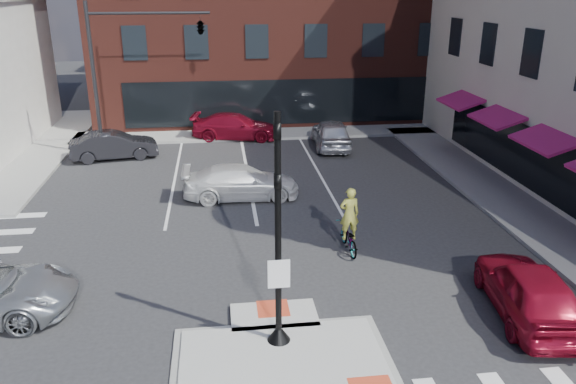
{
  "coord_description": "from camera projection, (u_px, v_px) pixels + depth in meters",
  "views": [
    {
      "loc": [
        -1.3,
        -11.79,
        8.74
      ],
      "look_at": [
        0.98,
        6.24,
        2.0
      ],
      "focal_mm": 35.0,
      "sensor_mm": 36.0,
      "label": 1
    }
  ],
  "objects": [
    {
      "name": "bg_car_silver",
      "position": [
        331.0,
        134.0,
        31.72
      ],
      "size": [
        2.23,
        4.9,
        1.63
      ],
      "primitive_type": "imported",
      "rotation": [
        0.0,
        0.0,
        3.08
      ],
      "color": "silver",
      "rests_on": "ground"
    },
    {
      "name": "building_far_left",
      "position": [
        189.0,
        21.0,
        60.32
      ],
      "size": [
        10.0,
        12.0,
        10.0
      ],
      "primitive_type": "cube",
      "color": "slate",
      "rests_on": "ground"
    },
    {
      "name": "mast_arm_signal",
      "position": [
        172.0,
        38.0,
        28.34
      ],
      "size": [
        6.1,
        2.24,
        8.0
      ],
      "color": "black",
      "rests_on": "ground"
    },
    {
      "name": "red_sedan",
      "position": [
        529.0,
        290.0,
        15.52
      ],
      "size": [
        2.54,
        4.92,
        1.6
      ],
      "primitive_type": "imported",
      "rotation": [
        0.0,
        0.0,
        3.0
      ],
      "color": "maroon",
      "rests_on": "ground"
    },
    {
      "name": "refuge_island",
      "position": [
        282.0,
        358.0,
        13.9
      ],
      "size": [
        5.4,
        4.65,
        0.13
      ],
      "color": "gray",
      "rests_on": "ground"
    },
    {
      "name": "cyclist",
      "position": [
        349.0,
        230.0,
        19.35
      ],
      "size": [
        0.73,
        1.89,
        2.33
      ],
      "rotation": [
        0.0,
        0.0,
        3.18
      ],
      "color": "#3F3F44",
      "rests_on": "ground"
    },
    {
      "name": "sidewalk_e",
      "position": [
        498.0,
        194.0,
        24.7
      ],
      "size": [
        3.0,
        24.0,
        0.15
      ],
      "primitive_type": "cube",
      "color": "gray",
      "rests_on": "ground"
    },
    {
      "name": "bg_car_dark",
      "position": [
        114.0,
        145.0,
        29.68
      ],
      "size": [
        4.68,
        2.31,
        1.48
      ],
      "primitive_type": "imported",
      "rotation": [
        0.0,
        0.0,
        1.74
      ],
      "color": "black",
      "rests_on": "ground"
    },
    {
      "name": "sidewalk_n",
      "position": [
        289.0,
        132.0,
        34.95
      ],
      "size": [
        26.0,
        3.0,
        0.15
      ],
      "primitive_type": "cube",
      "color": "gray",
      "rests_on": "ground"
    },
    {
      "name": "white_pickup",
      "position": [
        241.0,
        182.0,
        24.22
      ],
      "size": [
        4.97,
        2.02,
        1.44
      ],
      "primitive_type": "imported",
      "rotation": [
        0.0,
        0.0,
        1.57
      ],
      "color": "silver",
      "rests_on": "ground"
    },
    {
      "name": "building_far_right",
      "position": [
        305.0,
        10.0,
        63.36
      ],
      "size": [
        12.0,
        12.0,
        12.0
      ],
      "primitive_type": "cube",
      "color": "brown",
      "rests_on": "ground"
    },
    {
      "name": "signal_pole",
      "position": [
        278.0,
        262.0,
        13.71
      ],
      "size": [
        0.6,
        0.6,
        5.98
      ],
      "color": "black",
      "rests_on": "refuge_island"
    },
    {
      "name": "ground",
      "position": [
        281.0,
        353.0,
        14.16
      ],
      "size": [
        120.0,
        120.0,
        0.0
      ],
      "primitive_type": "plane",
      "color": "#28282B",
      "rests_on": "ground"
    },
    {
      "name": "bg_car_red",
      "position": [
        236.0,
        126.0,
        33.57
      ],
      "size": [
        5.46,
        2.97,
        1.5
      ],
      "primitive_type": "imported",
      "rotation": [
        0.0,
        0.0,
        1.4
      ],
      "color": "maroon",
      "rests_on": "ground"
    }
  ]
}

